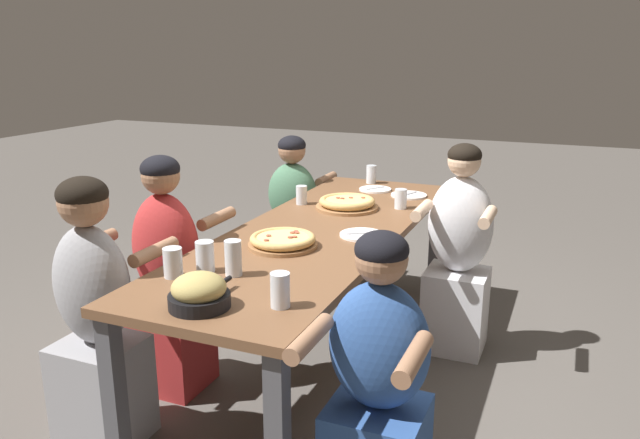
{
  "coord_description": "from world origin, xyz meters",
  "views": [
    {
      "loc": [
        -2.85,
        -1.2,
        1.71
      ],
      "look_at": [
        0.0,
        0.0,
        0.84
      ],
      "focal_mm": 35.0,
      "sensor_mm": 36.0,
      "label": 1
    }
  ],
  "objects": [
    {
      "name": "drinking_glass_a",
      "position": [
        -0.76,
        0.07,
        0.86
      ],
      "size": [
        0.07,
        0.07,
        0.15
      ],
      "color": "silver",
      "rests_on": "dining_table"
    },
    {
      "name": "diner_far_left",
      "position": [
        -0.97,
        0.63,
        0.56
      ],
      "size": [
        0.51,
        0.4,
        1.2
      ],
      "rotation": [
        0.0,
        0.0,
        -1.57
      ],
      "color": "#99999E",
      "rests_on": "ground"
    },
    {
      "name": "diner_near_left",
      "position": [
        -0.98,
        -0.63,
        0.51
      ],
      "size": [
        0.51,
        0.4,
        1.12
      ],
      "rotation": [
        0.0,
        0.0,
        1.57
      ],
      "color": "#2D5193",
      "rests_on": "ground"
    },
    {
      "name": "pizza_board_main",
      "position": [
        0.44,
        0.02,
        0.82
      ],
      "size": [
        0.36,
        0.36,
        0.06
      ],
      "color": "#996B42",
      "rests_on": "dining_table"
    },
    {
      "name": "drinking_glass_e",
      "position": [
        -0.77,
        0.2,
        0.85
      ],
      "size": [
        0.08,
        0.08,
        0.13
      ],
      "color": "silver",
      "rests_on": "dining_table"
    },
    {
      "name": "pizza_board_second",
      "position": [
        -0.34,
        0.05,
        0.82
      ],
      "size": [
        0.33,
        0.33,
        0.06
      ],
      "color": "#996B42",
      "rests_on": "dining_table"
    },
    {
      "name": "skillet_bowl",
      "position": [
        -1.09,
        0.01,
        0.85
      ],
      "size": [
        0.33,
        0.23,
        0.13
      ],
      "color": "black",
      "rests_on": "dining_table"
    },
    {
      "name": "empty_plate_c",
      "position": [
        0.88,
        -0.23,
        0.8
      ],
      "size": [
        0.22,
        0.22,
        0.02
      ],
      "color": "white",
      "rests_on": "dining_table"
    },
    {
      "name": "dining_table",
      "position": [
        0.0,
        0.0,
        0.71
      ],
      "size": [
        2.53,
        0.82,
        0.79
      ],
      "color": "brown",
      "rests_on": "ground"
    },
    {
      "name": "empty_plate_b",
      "position": [
        0.96,
        0.01,
        0.8
      ],
      "size": [
        0.21,
        0.21,
        0.02
      ],
      "color": "white",
      "rests_on": "dining_table"
    },
    {
      "name": "drinking_glass_g",
      "position": [
        0.44,
        0.3,
        0.84
      ],
      "size": [
        0.07,
        0.07,
        0.11
      ],
      "color": "silver",
      "rests_on": "dining_table"
    },
    {
      "name": "drinking_glass_f",
      "position": [
        -0.87,
        0.28,
        0.85
      ],
      "size": [
        0.08,
        0.08,
        0.12
      ],
      "color": "silver",
      "rests_on": "dining_table"
    },
    {
      "name": "drinking_glass_c",
      "position": [
        0.57,
        -0.27,
        0.84
      ],
      "size": [
        0.07,
        0.07,
        0.11
      ],
      "color": "silver",
      "rests_on": "dining_table"
    },
    {
      "name": "ground_plane",
      "position": [
        0.0,
        0.0,
        0.0
      ],
      "size": [
        18.0,
        18.0,
        0.0
      ],
      "primitive_type": "plane",
      "color": "#514C47",
      "rests_on": "ground"
    },
    {
      "name": "diner_near_midright",
      "position": [
        0.51,
        -0.63,
        0.54
      ],
      "size": [
        0.51,
        0.4,
        1.2
      ],
      "rotation": [
        0.0,
        0.0,
        1.57
      ],
      "color": "silver",
      "rests_on": "ground"
    },
    {
      "name": "drinking_glass_b",
      "position": [
        -0.97,
        -0.25,
        0.85
      ],
      "size": [
        0.07,
        0.07,
        0.13
      ],
      "color": "silver",
      "rests_on": "dining_table"
    },
    {
      "name": "diner_far_midleft",
      "position": [
        -0.46,
        0.63,
        0.55
      ],
      "size": [
        0.51,
        0.4,
        1.21
      ],
      "rotation": [
        0.0,
        0.0,
        -1.57
      ],
      "color": "#B22D2D",
      "rests_on": "ground"
    },
    {
      "name": "diner_far_right",
      "position": [
        1.0,
        0.63,
        0.51
      ],
      "size": [
        0.51,
        0.4,
        1.11
      ],
      "rotation": [
        0.0,
        0.0,
        -1.57
      ],
      "color": "#477556",
      "rests_on": "ground"
    },
    {
      "name": "drinking_glass_d",
      "position": [
        1.16,
        0.1,
        0.85
      ],
      "size": [
        0.07,
        0.07,
        0.12
      ],
      "color": "silver",
      "rests_on": "dining_table"
    },
    {
      "name": "empty_plate_a",
      "position": [
        -0.03,
        -0.24,
        0.8
      ],
      "size": [
        0.22,
        0.22,
        0.02
      ],
      "color": "white",
      "rests_on": "dining_table"
    }
  ]
}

